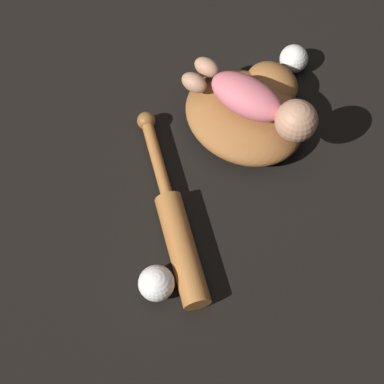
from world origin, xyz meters
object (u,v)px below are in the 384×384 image
at_px(baseball_bat, 176,227).
at_px(baseball_spare, 294,59).
at_px(baseball_glove, 249,111).
at_px(baby_figure, 260,103).
at_px(baseball, 156,283).

bearing_deg(baseball_bat, baseball_spare, 110.80).
xyz_separation_m(baseball_glove, baseball_bat, (0.13, -0.31, -0.02)).
bearing_deg(baby_figure, baseball_spare, 115.77).
xyz_separation_m(baseball_glove, baseball, (0.22, -0.42, -0.01)).
bearing_deg(baseball_spare, baseball_bat, -69.20).
relative_size(baseball_glove, baseball_spare, 4.93).
xyz_separation_m(baseball_bat, baseball, (0.08, -0.11, 0.01)).
bearing_deg(baby_figure, baseball_glove, 168.22).
xyz_separation_m(baby_figure, baseball, (0.18, -0.42, -0.10)).
bearing_deg(baseball_glove, baseball_spare, 107.15).
distance_m(baby_figure, baseball_bat, 0.34).
height_order(baseball_bat, baseball_spare, baseball_spare).
bearing_deg(baby_figure, baseball_bat, -72.70).
relative_size(baseball_glove, baseball_bat, 0.75).
bearing_deg(baseball_bat, baby_figure, 107.30).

